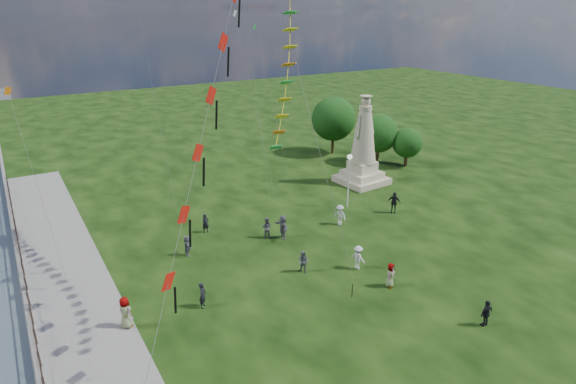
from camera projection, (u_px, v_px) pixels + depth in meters
ground at (574, 171)px, 52.43m from camera, size 106.50×160.00×0.60m
waterfront at (57, 329)px, 26.36m from camera, size 200.00×200.00×1.51m
statue at (363, 151)px, 47.07m from camera, size 4.56×4.56×8.70m
lamppost at (349, 169)px, 41.20m from camera, size 0.44×0.44×4.79m
tree_row at (357, 126)px, 54.88m from camera, size 8.18×12.44×6.76m
person_0 at (203, 295)px, 27.94m from camera, size 0.67×0.70×1.61m
person_1 at (303, 262)px, 31.63m from camera, size 0.75×0.88×1.55m
person_2 at (358, 257)px, 32.12m from camera, size 0.85×1.19×1.66m
person_3 at (486, 313)px, 26.31m from camera, size 0.94×0.50×1.59m
person_4 at (390, 275)px, 29.99m from camera, size 0.92×0.76×1.63m
person_5 at (187, 246)px, 33.83m from camera, size 0.74×1.47×1.53m
person_6 at (206, 223)px, 37.31m from camera, size 0.56×0.38×1.53m
person_7 at (267, 228)px, 36.46m from camera, size 0.93×0.92×1.66m
person_8 at (340, 215)px, 38.63m from camera, size 0.88×1.22×1.69m
person_9 at (394, 202)px, 40.87m from camera, size 1.15×1.20×1.88m
person_10 at (126, 314)px, 26.03m from camera, size 0.92×1.05×1.84m
person_11 at (283, 227)px, 36.33m from camera, size 0.82×1.77×1.88m
red_kite_train at (204, 133)px, 22.57m from camera, size 9.74×9.35×17.65m
small_kites at (246, 17)px, 41.42m from camera, size 32.77×15.05×28.40m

